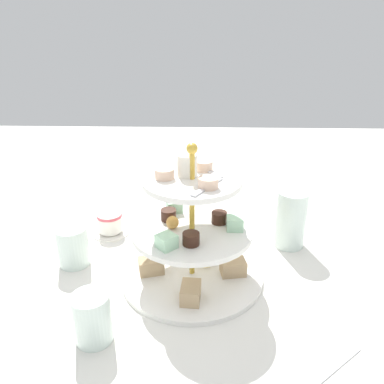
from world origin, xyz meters
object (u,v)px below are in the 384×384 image
(water_glass_short_left, at_px, (73,246))
(butter_knife_left, at_px, (324,374))
(water_glass_tall_right, at_px, (291,219))
(tiered_serving_stand, at_px, (192,240))
(teacup_with_saucer, at_px, (110,224))
(water_glass_mid_back, at_px, (92,318))
(butter_knife_right, at_px, (188,209))

(water_glass_short_left, xyz_separation_m, butter_knife_left, (-0.27, -0.44, -0.04))
(water_glass_tall_right, relative_size, butter_knife_left, 0.77)
(tiered_serving_stand, distance_m, teacup_with_saucer, 0.27)
(tiered_serving_stand, height_order, teacup_with_saucer, tiered_serving_stand)
(water_glass_short_left, bearing_deg, water_glass_mid_back, -155.00)
(water_glass_tall_right, height_order, water_glass_short_left, water_glass_tall_right)
(tiered_serving_stand, xyz_separation_m, butter_knife_right, (0.30, 0.02, -0.08))
(water_glass_short_left, height_order, water_glass_mid_back, same)
(butter_knife_left, bearing_deg, tiered_serving_stand, 91.79)
(tiered_serving_stand, relative_size, water_glass_mid_back, 3.31)
(teacup_with_saucer, relative_size, water_glass_mid_back, 1.07)
(teacup_with_saucer, xyz_separation_m, butter_knife_left, (-0.40, -0.40, -0.02))
(tiered_serving_stand, height_order, water_glass_mid_back, tiered_serving_stand)
(tiered_serving_stand, distance_m, water_glass_short_left, 0.25)
(teacup_with_saucer, bearing_deg, tiered_serving_stand, -130.10)
(water_glass_short_left, height_order, butter_knife_right, water_glass_short_left)
(water_glass_tall_right, distance_m, water_glass_short_left, 0.47)
(water_glass_short_left, relative_size, butter_knife_right, 0.49)
(water_glass_tall_right, distance_m, teacup_with_saucer, 0.42)
(tiered_serving_stand, bearing_deg, water_glass_short_left, 80.98)
(water_glass_short_left, relative_size, water_glass_mid_back, 1.00)
(teacup_with_saucer, bearing_deg, butter_knife_right, -54.17)
(tiered_serving_stand, distance_m, butter_knife_left, 0.31)
(water_glass_short_left, distance_m, butter_knife_right, 0.35)
(tiered_serving_stand, height_order, butter_knife_left, tiered_serving_stand)
(water_glass_tall_right, relative_size, butter_knife_right, 0.77)
(teacup_with_saucer, distance_m, butter_knife_right, 0.22)
(tiered_serving_stand, xyz_separation_m, teacup_with_saucer, (0.17, 0.20, -0.06))
(water_glass_short_left, distance_m, teacup_with_saucer, 0.14)
(water_glass_tall_right, relative_size, water_glass_short_left, 1.56)
(tiered_serving_stand, xyz_separation_m, water_glass_tall_right, (0.13, -0.22, -0.02))
(tiered_serving_stand, relative_size, water_glass_short_left, 3.32)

